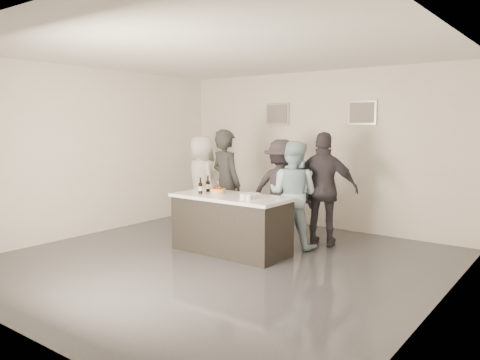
{
  "coord_description": "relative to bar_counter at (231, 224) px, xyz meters",
  "views": [
    {
      "loc": [
        4.24,
        -5.15,
        2.0
      ],
      "look_at": [
        0.0,
        0.5,
        1.15
      ],
      "focal_mm": 35.0,
      "sensor_mm": 36.0,
      "label": 1
    }
  ],
  "objects": [
    {
      "name": "person_guest_back",
      "position": [
        0.09,
        1.32,
        0.42
      ],
      "size": [
        1.22,
        0.84,
        1.73
      ],
      "primitive_type": "imported",
      "rotation": [
        0.0,
        0.0,
        3.33
      ],
      "color": "#312B33",
      "rests_on": "ground"
    },
    {
      "name": "wall_front",
      "position": [
        0.16,
        -3.48,
        1.05
      ],
      "size": [
        6.0,
        0.04,
        3.0
      ],
      "primitive_type": "cube",
      "color": "white",
      "rests_on": "ground"
    },
    {
      "name": "beer_bottle_a",
      "position": [
        -0.55,
        0.1,
        0.58
      ],
      "size": [
        0.07,
        0.07,
        0.26
      ],
      "primitive_type": "cylinder",
      "color": "black",
      "rests_on": "bar_counter"
    },
    {
      "name": "picture_right",
      "position": [
        1.06,
        2.49,
        1.75
      ],
      "size": [
        0.54,
        0.04,
        0.44
      ],
      "primitive_type": "cube",
      "color": "#B2B2B7",
      "rests_on": "wall_back"
    },
    {
      "name": "person_main_blue",
      "position": [
        0.61,
        0.85,
        0.42
      ],
      "size": [
        0.92,
        0.75,
        1.73
      ],
      "primitive_type": "imported",
      "rotation": [
        0.0,
        0.0,
        3.26
      ],
      "color": "#A8CDDC",
      "rests_on": "ground"
    },
    {
      "name": "floor",
      "position": [
        0.16,
        -0.48,
        -0.45
      ],
      "size": [
        6.0,
        6.0,
        0.0
      ],
      "primitive_type": "plane",
      "color": "#3D3D42",
      "rests_on": "ground"
    },
    {
      "name": "cake",
      "position": [
        -0.26,
        0.01,
        0.49
      ],
      "size": [
        0.24,
        0.24,
        0.07
      ],
      "primitive_type": "cylinder",
      "color": "#F3A619",
      "rests_on": "bar_counter"
    },
    {
      "name": "bar_counter",
      "position": [
        0.0,
        0.0,
        0.0
      ],
      "size": [
        1.86,
        0.86,
        0.9
      ],
      "primitive_type": "cube",
      "color": "white",
      "rests_on": "ground"
    },
    {
      "name": "tumbler_cluster",
      "position": [
        0.42,
        -0.08,
        0.49
      ],
      "size": [
        0.19,
        0.3,
        0.08
      ],
      "primitive_type": "cube",
      "color": "#CF9313",
      "rests_on": "bar_counter"
    },
    {
      "name": "picture_left",
      "position": [
        -0.74,
        2.49,
        1.75
      ],
      "size": [
        0.54,
        0.04,
        0.44
      ],
      "primitive_type": "cube",
      "color": "#B2B2B7",
      "rests_on": "wall_back"
    },
    {
      "name": "wall_left",
      "position": [
        -2.84,
        -0.48,
        1.05
      ],
      "size": [
        0.04,
        6.0,
        3.0
      ],
      "primitive_type": "cube",
      "color": "white",
      "rests_on": "ground"
    },
    {
      "name": "wall_back",
      "position": [
        0.16,
        2.52,
        1.05
      ],
      "size": [
        6.0,
        0.04,
        3.0
      ],
      "primitive_type": "cube",
      "color": "white",
      "rests_on": "ground"
    },
    {
      "name": "wall_right",
      "position": [
        3.16,
        -0.48,
        1.05
      ],
      "size": [
        0.04,
        6.0,
        3.0
      ],
      "primitive_type": "cube",
      "color": "white",
      "rests_on": "ground"
    },
    {
      "name": "ceiling",
      "position": [
        0.16,
        -0.48,
        2.55
      ],
      "size": [
        6.0,
        6.0,
        0.0
      ],
      "primitive_type": "plane",
      "rotation": [
        3.14,
        0.0,
        0.0
      ],
      "color": "white"
    },
    {
      "name": "candles",
      "position": [
        -0.25,
        -0.32,
        0.45
      ],
      "size": [
        0.24,
        0.08,
        0.01
      ],
      "primitive_type": "cube",
      "color": "pink",
      "rests_on": "bar_counter"
    },
    {
      "name": "person_main_black",
      "position": [
        -0.67,
        0.72,
        0.5
      ],
      "size": [
        0.79,
        0.63,
        1.91
      ],
      "primitive_type": "imported",
      "rotation": [
        0.0,
        0.0,
        2.86
      ],
      "color": "black",
      "rests_on": "ground"
    },
    {
      "name": "beer_bottle_b",
      "position": [
        -0.49,
        -0.16,
        0.58
      ],
      "size": [
        0.07,
        0.07,
        0.26
      ],
      "primitive_type": "cylinder",
      "color": "black",
      "rests_on": "bar_counter"
    },
    {
      "name": "person_guest_right",
      "position": [
        0.97,
        1.23,
        0.49
      ],
      "size": [
        1.18,
        0.77,
        1.87
      ],
      "primitive_type": "imported",
      "rotation": [
        0.0,
        0.0,
        3.45
      ],
      "color": "#322F37",
      "rests_on": "ground"
    },
    {
      "name": "person_guest_left",
      "position": [
        -1.71,
        1.24,
        0.44
      ],
      "size": [
        1.02,
        0.86,
        1.77
      ],
      "primitive_type": "imported",
      "rotation": [
        0.0,
        0.0,
        2.74
      ],
      "color": "silver",
      "rests_on": "ground"
    }
  ]
}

